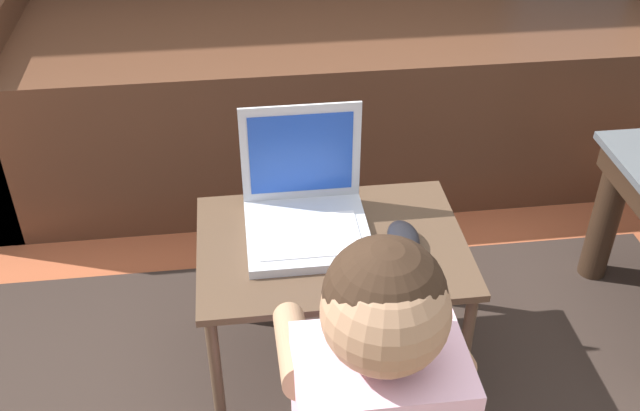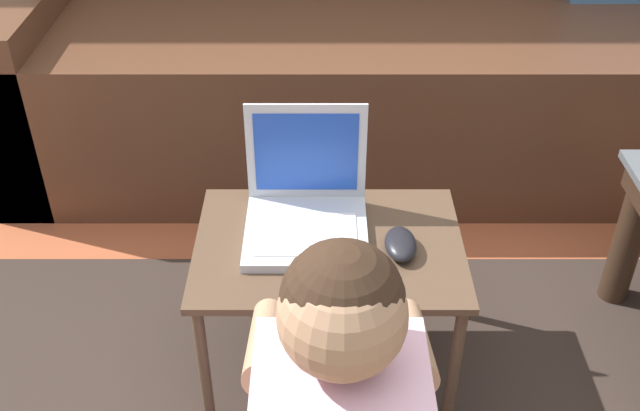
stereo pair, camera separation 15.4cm
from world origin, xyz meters
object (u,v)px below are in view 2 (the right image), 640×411
object	(u,v)px
laptop_desk	(329,259)
computer_mouse	(400,244)
couch	(386,65)
laptop	(306,212)

from	to	relation	value
laptop_desk	computer_mouse	distance (m)	0.16
couch	laptop_desk	size ratio (longest dim) A/B	4.08
laptop	computer_mouse	distance (m)	0.21
laptop_desk	laptop	world-z (taller)	laptop
couch	computer_mouse	size ratio (longest dim) A/B	20.85
laptop	computer_mouse	bearing A→B (deg)	-21.85
laptop_desk	computer_mouse	size ratio (longest dim) A/B	5.11
couch	laptop	size ratio (longest dim) A/B	8.91
couch	laptop	world-z (taller)	couch
laptop_desk	computer_mouse	bearing A→B (deg)	-9.59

